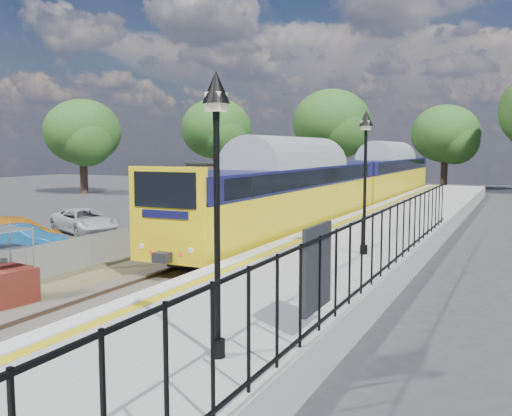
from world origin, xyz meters
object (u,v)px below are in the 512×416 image
Objects in this scene: train at (351,179)px; car_white at (84,221)px; brick_plinth at (4,268)px; car_yellow at (16,232)px; car_blue at (20,240)px; victorian_lamp_south at (216,148)px; speed_sign at (151,217)px; victorian_lamp_north at (366,148)px.

car_white is at bearing -128.69° from train.
brick_plinth is 0.48× the size of car_yellow.
brick_plinth is at bearing -151.04° from car_blue.
speed_sign is at bearing 130.77° from victorian_lamp_south.
victorian_lamp_north is 17.97m from train.
car_blue is 0.83× the size of car_yellow.
victorian_lamp_south is 16.83m from car_blue.
car_blue is at bearing 178.67° from speed_sign.
train is 11.04× the size of car_blue.
brick_plinth is 10.05m from car_yellow.
car_blue is (-8.47, -18.44, -1.73)m from train.
train is at bearing 101.49° from victorian_lamp_south.
victorian_lamp_south is 1.24× the size of car_blue.
speed_sign reaches higher than car_blue.
victorian_lamp_north is 1.03× the size of car_yellow.
car_yellow is at bearing 136.31° from brick_plinth.
train is 20.36m from car_blue.
victorian_lamp_north is 2.14× the size of brick_plinth.
car_white is at bearing 164.54° from victorian_lamp_north.
victorian_lamp_south is 21.57m from car_white.
victorian_lamp_south is at bearing -109.19° from car_white.
car_yellow is at bearing -120.70° from train.
brick_plinth is 0.81× the size of speed_sign.
car_white is (-1.76, 5.67, 0.01)m from car_blue.
train is 24.25m from brick_plinth.
victorian_lamp_south is 12.51m from speed_sign.
speed_sign is at bearing 86.40° from brick_plinth.
victorian_lamp_south reaches higher than speed_sign.
train is (-5.50, 27.06, -1.96)m from victorian_lamp_south.
victorian_lamp_south reaches higher than brick_plinth.
speed_sign is (-7.80, -0.72, -2.51)m from victorian_lamp_north.
speed_sign is at bearing -99.56° from car_yellow.
brick_plinth is at bearing -138.18° from car_yellow.
car_yellow is 4.34m from car_white.
train is 15.39× the size of speed_sign.
victorian_lamp_south is at bearing -88.85° from victorian_lamp_north.
victorian_lamp_south is 1.03× the size of car_yellow.
train is at bearing 83.14° from brick_plinth.
speed_sign is 0.59× the size of car_white.
victorian_lamp_north reaches higher than train.
train is at bearing -40.59° from car_blue.
train is 18.99× the size of brick_plinth.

